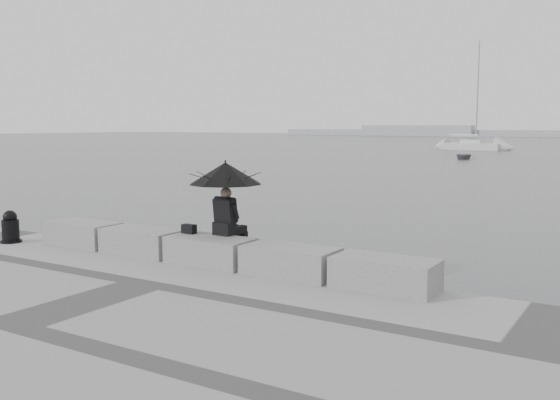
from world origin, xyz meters
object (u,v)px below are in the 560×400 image
Objects in this scene: sailboat_left at (472,145)px; mooring_bollard at (11,229)px; seated_person at (225,179)px; dinghy at (464,156)px.

mooring_bollard is at bearing -75.36° from sailboat_left.
seated_person is 1.96× the size of mooring_bollard.
seated_person is 5.28m from mooring_bollard.
seated_person is 0.11× the size of sailboat_left.
sailboat_left is (-7.94, 67.91, -0.27)m from mooring_bollard.
mooring_bollard is 0.05× the size of sailboat_left.
seated_person is at bearing 11.19° from mooring_bollard.
seated_person is 47.17m from dinghy.
sailboat_left reaches higher than seated_person.
sailboat_left is 21.04m from dinghy.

